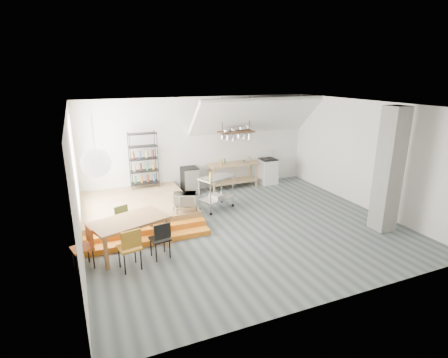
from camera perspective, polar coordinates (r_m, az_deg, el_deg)
name	(u,v)px	position (r m, az deg, el deg)	size (l,w,h in m)	color
floor	(244,227)	(9.45, 3.29, -7.77)	(8.00, 8.00, 0.00)	#4B5556
wall_back	(200,144)	(12.06, -3.93, 5.65)	(8.00, 0.04, 3.20)	silver
wall_left	(76,188)	(8.04, -23.06, -1.40)	(0.04, 7.00, 3.20)	silver
wall_right	(366,155)	(11.22, 22.16, 3.60)	(0.04, 7.00, 3.20)	silver
ceiling	(246,105)	(8.62, 3.65, 11.95)	(8.00, 7.00, 0.02)	white
slope_ceiling	(255,116)	(12.07, 5.16, 10.21)	(4.40, 1.80, 0.15)	white
window_pane	(75,163)	(9.44, -23.19, 2.41)	(0.02, 2.50, 2.20)	white
platform	(136,208)	(10.47, -14.10, -4.57)	(3.00, 3.00, 0.40)	#98784C
step_lower	(150,240)	(8.75, -11.94, -9.75)	(3.00, 0.35, 0.13)	orange
step_upper	(147,232)	(9.04, -12.41, -8.43)	(3.00, 0.35, 0.27)	orange
concrete_column	(389,170)	(9.72, 25.34, 1.32)	(0.50, 0.50, 3.20)	gray
kitchen_counter	(233,171)	(12.36, 1.52, 1.32)	(1.80, 0.60, 0.91)	#98784C
stove	(268,171)	(13.02, 7.12, 1.35)	(0.60, 0.60, 1.18)	white
pot_rack	(237,134)	(11.88, 2.14, 7.36)	(1.20, 0.50, 1.43)	#412B1A
wire_shelving	(144,159)	(11.35, -13.00, 3.14)	(0.88, 0.38, 1.80)	black
microwave_shelf	(185,206)	(9.41, -6.39, -4.34)	(0.60, 0.40, 0.16)	#98784C
paper_lantern	(96,163)	(7.51, -20.14, 2.47)	(0.60, 0.60, 0.60)	white
dining_table	(129,223)	(8.20, -15.19, -6.95)	(1.87, 1.41, 0.79)	brown
chair_mustard	(130,246)	(7.50, -15.06, -10.48)	(0.51, 0.51, 0.94)	#B97D1F
chair_black	(161,237)	(7.82, -10.27, -9.31)	(0.45, 0.45, 0.87)	black
chair_olive	(124,219)	(8.98, -16.06, -6.36)	(0.49, 0.49, 0.83)	#57622E
chair_red	(85,244)	(7.93, -21.74, -9.86)	(0.50, 0.50, 0.88)	#BD511B
rolling_cart	(216,188)	(10.41, -1.26, -1.52)	(1.15, 0.91, 1.01)	silver
mini_fridge	(190,180)	(11.91, -5.59, -0.22)	(0.53, 0.53, 0.90)	black
microwave	(185,199)	(9.35, -6.42, -3.30)	(0.59, 0.40, 0.33)	beige
bowl	(244,162)	(12.40, 3.26, 2.85)	(0.23, 0.23, 0.06)	silver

